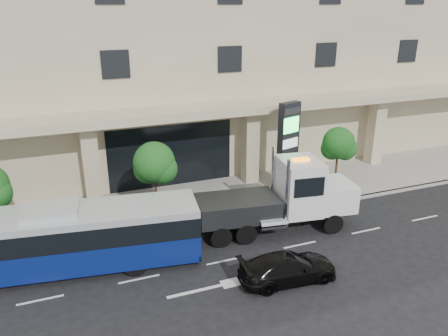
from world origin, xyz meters
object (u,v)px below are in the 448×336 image
object	(u,v)px
tow_truck	(283,199)
black_sedan	(288,268)
city_bus	(55,239)
signage_pylon	(288,147)

from	to	relation	value
tow_truck	black_sedan	world-z (taller)	tow_truck
tow_truck	city_bus	bearing A→B (deg)	-172.67
black_sedan	city_bus	bearing A→B (deg)	68.22
city_bus	signage_pylon	size ratio (longest dim) A/B	2.25
city_bus	black_sedan	bearing A→B (deg)	-17.10
tow_truck	signage_pylon	world-z (taller)	signage_pylon
black_sedan	tow_truck	bearing A→B (deg)	-22.05
black_sedan	signage_pylon	world-z (taller)	signage_pylon
city_bus	black_sedan	world-z (taller)	city_bus
tow_truck	signage_pylon	bearing A→B (deg)	66.91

